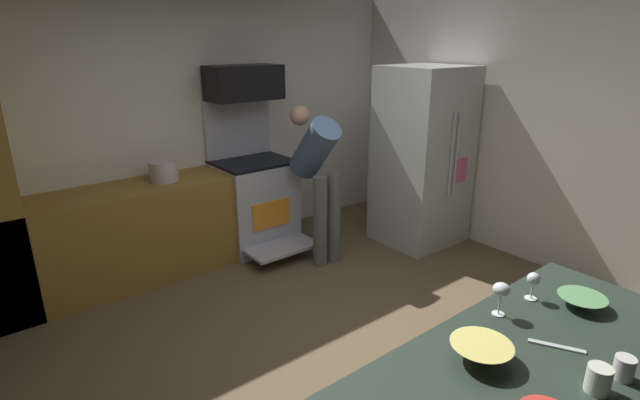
{
  "coord_description": "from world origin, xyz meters",
  "views": [
    {
      "loc": [
        -1.93,
        -2.25,
        2.16
      ],
      "look_at": [
        0.09,
        0.3,
        1.05
      ],
      "focal_mm": 26.76,
      "sensor_mm": 36.0,
      "label": 1
    }
  ],
  "objects_px": {
    "person_cook": "(318,172)",
    "stock_pot": "(164,171)",
    "mixing_bowl_prep": "(481,352)",
    "mug_tea": "(599,379)",
    "microwave": "(244,83)",
    "wine_glass_near": "(501,291)",
    "wine_glass_mid": "(533,280)",
    "oven_range": "(254,200)",
    "refrigerator": "(422,157)",
    "mixing_bowl_small": "(581,301)",
    "mug_coffee": "(624,368)"
  },
  "relations": [
    {
      "from": "microwave",
      "to": "refrigerator",
      "type": "distance_m",
      "value": 2.02
    },
    {
      "from": "mixing_bowl_prep",
      "to": "wine_glass_near",
      "type": "height_order",
      "value": "wine_glass_near"
    },
    {
      "from": "mixing_bowl_prep",
      "to": "refrigerator",
      "type": "bearing_deg",
      "value": 44.07
    },
    {
      "from": "person_cook",
      "to": "mug_tea",
      "type": "relative_size",
      "value": 14.41
    },
    {
      "from": "person_cook",
      "to": "mixing_bowl_small",
      "type": "relative_size",
      "value": 6.73
    },
    {
      "from": "stock_pot",
      "to": "microwave",
      "type": "bearing_deg",
      "value": 4.88
    },
    {
      "from": "wine_glass_near",
      "to": "microwave",
      "type": "bearing_deg",
      "value": 80.69
    },
    {
      "from": "mug_coffee",
      "to": "stock_pot",
      "type": "height_order",
      "value": "stock_pot"
    },
    {
      "from": "microwave",
      "to": "wine_glass_near",
      "type": "xyz_separation_m",
      "value": [
        -0.54,
        -3.28,
        -0.71
      ]
    },
    {
      "from": "oven_range",
      "to": "wine_glass_near",
      "type": "height_order",
      "value": "oven_range"
    },
    {
      "from": "refrigerator",
      "to": "stock_pot",
      "type": "relative_size",
      "value": 7.21
    },
    {
      "from": "person_cook",
      "to": "mug_tea",
      "type": "xyz_separation_m",
      "value": [
        -1.05,
        -3.04,
        0.04
      ]
    },
    {
      "from": "oven_range",
      "to": "mug_tea",
      "type": "distance_m",
      "value": 3.81
    },
    {
      "from": "mug_coffee",
      "to": "mug_tea",
      "type": "xyz_separation_m",
      "value": [
        -0.15,
        0.03,
        0.01
      ]
    },
    {
      "from": "mixing_bowl_small",
      "to": "wine_glass_mid",
      "type": "height_order",
      "value": "wine_glass_mid"
    },
    {
      "from": "mixing_bowl_prep",
      "to": "wine_glass_mid",
      "type": "xyz_separation_m",
      "value": [
        0.63,
        0.12,
        0.07
      ]
    },
    {
      "from": "oven_range",
      "to": "stock_pot",
      "type": "xyz_separation_m",
      "value": [
        -0.94,
        0.01,
        0.48
      ]
    },
    {
      "from": "wine_glass_mid",
      "to": "mug_coffee",
      "type": "distance_m",
      "value": 0.61
    },
    {
      "from": "person_cook",
      "to": "mixing_bowl_small",
      "type": "distance_m",
      "value": 2.77
    },
    {
      "from": "mixing_bowl_small",
      "to": "person_cook",
      "type": "bearing_deg",
      "value": 79.87
    },
    {
      "from": "mixing_bowl_small",
      "to": "wine_glass_mid",
      "type": "distance_m",
      "value": 0.24
    },
    {
      "from": "mixing_bowl_prep",
      "to": "mixing_bowl_small",
      "type": "bearing_deg",
      "value": -5.07
    },
    {
      "from": "oven_range",
      "to": "mug_tea",
      "type": "relative_size",
      "value": 14.71
    },
    {
      "from": "mixing_bowl_small",
      "to": "stock_pot",
      "type": "xyz_separation_m",
      "value": [
        -0.78,
        3.42,
        0.07
      ]
    },
    {
      "from": "mixing_bowl_prep",
      "to": "mug_tea",
      "type": "xyz_separation_m",
      "value": [
        0.19,
        -0.38,
        0.01
      ]
    },
    {
      "from": "microwave",
      "to": "person_cook",
      "type": "xyz_separation_m",
      "value": [
        0.34,
        -0.77,
        -0.82
      ]
    },
    {
      "from": "oven_range",
      "to": "person_cook",
      "type": "height_order",
      "value": "oven_range"
    },
    {
      "from": "mixing_bowl_small",
      "to": "stock_pot",
      "type": "relative_size",
      "value": 0.87
    },
    {
      "from": "person_cook",
      "to": "stock_pot",
      "type": "relative_size",
      "value": 5.82
    },
    {
      "from": "mixing_bowl_small",
      "to": "mixing_bowl_prep",
      "type": "distance_m",
      "value": 0.76
    },
    {
      "from": "refrigerator",
      "to": "stock_pot",
      "type": "distance_m",
      "value": 2.65
    },
    {
      "from": "mixing_bowl_prep",
      "to": "microwave",
      "type": "bearing_deg",
      "value": 75.23
    },
    {
      "from": "person_cook",
      "to": "stock_pot",
      "type": "height_order",
      "value": "person_cook"
    },
    {
      "from": "refrigerator",
      "to": "mixing_bowl_prep",
      "type": "distance_m",
      "value": 3.37
    },
    {
      "from": "refrigerator",
      "to": "mug_tea",
      "type": "bearing_deg",
      "value": -129.4
    },
    {
      "from": "refrigerator",
      "to": "wine_glass_near",
      "type": "bearing_deg",
      "value": -133.08
    },
    {
      "from": "mixing_bowl_small",
      "to": "wine_glass_near",
      "type": "bearing_deg",
      "value": 151.25
    },
    {
      "from": "mixing_bowl_prep",
      "to": "mug_coffee",
      "type": "height_order",
      "value": "mug_coffee"
    },
    {
      "from": "person_cook",
      "to": "stock_pot",
      "type": "bearing_deg",
      "value": 151.49
    },
    {
      "from": "refrigerator",
      "to": "mug_coffee",
      "type": "xyz_separation_m",
      "value": [
        -2.08,
        -2.76,
        -0.0
      ]
    },
    {
      "from": "mixing_bowl_small",
      "to": "mug_coffee",
      "type": "bearing_deg",
      "value": -140.38
    },
    {
      "from": "person_cook",
      "to": "wine_glass_near",
      "type": "xyz_separation_m",
      "value": [
        -0.87,
        -2.51,
        0.11
      ]
    },
    {
      "from": "oven_range",
      "to": "person_cook",
      "type": "distance_m",
      "value": 0.86
    },
    {
      "from": "mug_tea",
      "to": "mug_coffee",
      "type": "bearing_deg",
      "value": -11.36
    },
    {
      "from": "wine_glass_mid",
      "to": "stock_pot",
      "type": "relative_size",
      "value": 0.56
    },
    {
      "from": "microwave",
      "to": "mixing_bowl_small",
      "type": "bearing_deg",
      "value": -92.48
    },
    {
      "from": "refrigerator",
      "to": "mug_coffee",
      "type": "height_order",
      "value": "refrigerator"
    },
    {
      "from": "mug_coffee",
      "to": "mug_tea",
      "type": "height_order",
      "value": "mug_tea"
    },
    {
      "from": "wine_glass_near",
      "to": "mug_tea",
      "type": "height_order",
      "value": "wine_glass_near"
    },
    {
      "from": "mixing_bowl_small",
      "to": "stock_pot",
      "type": "distance_m",
      "value": 3.51
    }
  ]
}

